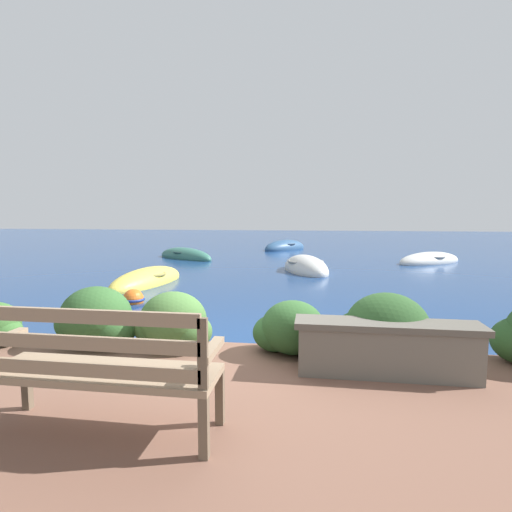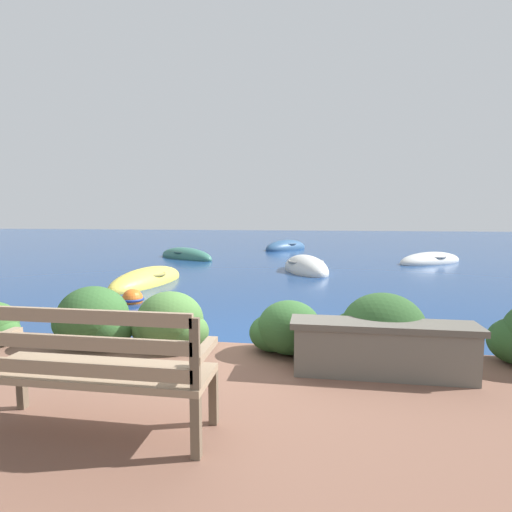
{
  "view_description": "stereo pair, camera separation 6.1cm",
  "coord_description": "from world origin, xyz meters",
  "px_view_note": "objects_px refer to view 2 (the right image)",
  "views": [
    {
      "loc": [
        0.91,
        -4.55,
        1.74
      ],
      "look_at": [
        -0.8,
        6.94,
        0.54
      ],
      "focal_mm": 28.0,
      "sensor_mm": 36.0,
      "label": 1
    },
    {
      "loc": [
        0.97,
        -4.54,
        1.74
      ],
      "look_at": [
        -0.8,
        6.94,
        0.54
      ],
      "focal_mm": 28.0,
      "sensor_mm": 36.0,
      "label": 2
    }
  ],
  "objects_px": {
    "rowboat_mid": "(306,269)",
    "rowboat_far": "(430,261)",
    "rowboat_nearest": "(147,282)",
    "mooring_buoy": "(132,299)",
    "rowboat_outer": "(186,257)",
    "park_bench": "(93,367)",
    "rowboat_distant": "(286,248)"
  },
  "relations": [
    {
      "from": "rowboat_distant",
      "to": "rowboat_far",
      "type": "bearing_deg",
      "value": 83.98
    },
    {
      "from": "rowboat_nearest",
      "to": "mooring_buoy",
      "type": "relative_size",
      "value": 6.74
    },
    {
      "from": "rowboat_mid",
      "to": "rowboat_far",
      "type": "relative_size",
      "value": 0.92
    },
    {
      "from": "rowboat_nearest",
      "to": "rowboat_outer",
      "type": "xyz_separation_m",
      "value": [
        -0.98,
        5.88,
        0.0
      ]
    },
    {
      "from": "park_bench",
      "to": "rowboat_mid",
      "type": "xyz_separation_m",
      "value": [
        1.16,
        9.8,
        -0.63
      ]
    },
    {
      "from": "park_bench",
      "to": "rowboat_far",
      "type": "height_order",
      "value": "park_bench"
    },
    {
      "from": "rowboat_mid",
      "to": "rowboat_outer",
      "type": "relative_size",
      "value": 0.9
    },
    {
      "from": "park_bench",
      "to": "rowboat_outer",
      "type": "height_order",
      "value": "park_bench"
    },
    {
      "from": "rowboat_outer",
      "to": "rowboat_distant",
      "type": "distance_m",
      "value": 5.93
    },
    {
      "from": "rowboat_distant",
      "to": "mooring_buoy",
      "type": "height_order",
      "value": "rowboat_distant"
    },
    {
      "from": "rowboat_mid",
      "to": "rowboat_far",
      "type": "bearing_deg",
      "value": -78.41
    },
    {
      "from": "rowboat_mid",
      "to": "rowboat_far",
      "type": "xyz_separation_m",
      "value": [
        4.4,
        2.91,
        -0.02
      ]
    },
    {
      "from": "rowboat_mid",
      "to": "mooring_buoy",
      "type": "xyz_separation_m",
      "value": [
        -3.27,
        -4.92,
        -0.0
      ]
    },
    {
      "from": "mooring_buoy",
      "to": "park_bench",
      "type": "bearing_deg",
      "value": -66.66
    },
    {
      "from": "rowboat_mid",
      "to": "rowboat_outer",
      "type": "bearing_deg",
      "value": 36.0
    },
    {
      "from": "rowboat_mid",
      "to": "mooring_buoy",
      "type": "relative_size",
      "value": 6.06
    },
    {
      "from": "mooring_buoy",
      "to": "rowboat_nearest",
      "type": "bearing_deg",
      "value": 106.49
    },
    {
      "from": "rowboat_nearest",
      "to": "mooring_buoy",
      "type": "distance_m",
      "value": 2.18
    },
    {
      "from": "rowboat_nearest",
      "to": "mooring_buoy",
      "type": "bearing_deg",
      "value": -155.53
    },
    {
      "from": "rowboat_far",
      "to": "rowboat_outer",
      "type": "distance_m",
      "value": 9.27
    },
    {
      "from": "rowboat_nearest",
      "to": "rowboat_far",
      "type": "relative_size",
      "value": 1.03
    },
    {
      "from": "rowboat_mid",
      "to": "rowboat_outer",
      "type": "distance_m",
      "value": 5.75
    },
    {
      "from": "rowboat_outer",
      "to": "mooring_buoy",
      "type": "xyz_separation_m",
      "value": [
        1.6,
        -7.97,
        0.01
      ]
    },
    {
      "from": "park_bench",
      "to": "rowboat_far",
      "type": "xyz_separation_m",
      "value": [
        5.57,
        12.72,
        -0.65
      ]
    },
    {
      "from": "rowboat_outer",
      "to": "mooring_buoy",
      "type": "relative_size",
      "value": 6.75
    },
    {
      "from": "park_bench",
      "to": "rowboat_nearest",
      "type": "height_order",
      "value": "park_bench"
    },
    {
      "from": "park_bench",
      "to": "rowboat_outer",
      "type": "relative_size",
      "value": 0.53
    },
    {
      "from": "rowboat_nearest",
      "to": "rowboat_outer",
      "type": "bearing_deg",
      "value": 17.42
    },
    {
      "from": "rowboat_mid",
      "to": "rowboat_outer",
      "type": "height_order",
      "value": "rowboat_mid"
    },
    {
      "from": "park_bench",
      "to": "rowboat_distant",
      "type": "bearing_deg",
      "value": 89.03
    },
    {
      "from": "park_bench",
      "to": "rowboat_nearest",
      "type": "bearing_deg",
      "value": 110.19
    },
    {
      "from": "rowboat_nearest",
      "to": "rowboat_outer",
      "type": "height_order",
      "value": "rowboat_outer"
    }
  ]
}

